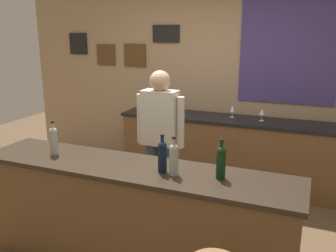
# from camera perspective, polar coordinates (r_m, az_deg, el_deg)

# --- Properties ---
(ground_plane) EXTENTS (10.00, 10.00, 0.00)m
(ground_plane) POSITION_cam_1_polar(r_m,az_deg,el_deg) (3.73, -2.35, -17.54)
(ground_plane) COLOR brown
(back_wall) EXTENTS (6.00, 0.09, 2.80)m
(back_wall) POSITION_cam_1_polar(r_m,az_deg,el_deg) (5.09, 7.43, 8.17)
(back_wall) COLOR tan
(back_wall) RESTS_ON ground_plane
(bar_counter) EXTENTS (2.74, 0.60, 0.92)m
(bar_counter) POSITION_cam_1_polar(r_m,az_deg,el_deg) (3.19, -5.55, -14.02)
(bar_counter) COLOR brown
(bar_counter) RESTS_ON ground_plane
(side_counter) EXTENTS (3.03, 0.56, 0.90)m
(side_counter) POSITION_cam_1_polar(r_m,az_deg,el_deg) (4.85, 10.21, -4.01)
(side_counter) COLOR brown
(side_counter) RESTS_ON ground_plane
(bartender) EXTENTS (0.52, 0.21, 1.62)m
(bartender) POSITION_cam_1_polar(r_m,az_deg,el_deg) (3.72, -1.23, -1.74)
(bartender) COLOR #384766
(bartender) RESTS_ON ground_plane
(wine_bottle_a) EXTENTS (0.07, 0.07, 0.31)m
(wine_bottle_a) POSITION_cam_1_polar(r_m,az_deg,el_deg) (3.37, -17.59, -2.07)
(wine_bottle_a) COLOR #999E99
(wine_bottle_a) RESTS_ON bar_counter
(wine_bottle_b) EXTENTS (0.07, 0.07, 0.31)m
(wine_bottle_b) POSITION_cam_1_polar(r_m,az_deg,el_deg) (2.81, -0.90, -4.67)
(wine_bottle_b) COLOR black
(wine_bottle_b) RESTS_ON bar_counter
(wine_bottle_c) EXTENTS (0.07, 0.07, 0.31)m
(wine_bottle_c) POSITION_cam_1_polar(r_m,az_deg,el_deg) (2.76, 0.91, -5.09)
(wine_bottle_c) COLOR #999E99
(wine_bottle_c) RESTS_ON bar_counter
(wine_bottle_d) EXTENTS (0.07, 0.07, 0.31)m
(wine_bottle_d) POSITION_cam_1_polar(r_m,az_deg,el_deg) (2.72, 8.37, -5.50)
(wine_bottle_d) COLOR black
(wine_bottle_d) RESTS_ON bar_counter
(wine_glass_a) EXTENTS (0.07, 0.07, 0.16)m
(wine_glass_a) POSITION_cam_1_polar(r_m,az_deg,el_deg) (5.09, -4.62, 3.60)
(wine_glass_a) COLOR silver
(wine_glass_a) RESTS_ON side_counter
(wine_glass_b) EXTENTS (0.07, 0.07, 0.16)m
(wine_glass_b) POSITION_cam_1_polar(r_m,az_deg,el_deg) (4.87, 1.02, 3.12)
(wine_glass_b) COLOR silver
(wine_glass_b) RESTS_ON side_counter
(wine_glass_c) EXTENTS (0.07, 0.07, 0.16)m
(wine_glass_c) POSITION_cam_1_polar(r_m,az_deg,el_deg) (4.77, 10.13, 2.64)
(wine_glass_c) COLOR silver
(wine_glass_c) RESTS_ON side_counter
(wine_glass_d) EXTENTS (0.07, 0.07, 0.16)m
(wine_glass_d) POSITION_cam_1_polar(r_m,az_deg,el_deg) (4.67, 14.63, 2.13)
(wine_glass_d) COLOR silver
(wine_glass_d) RESTS_ON side_counter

